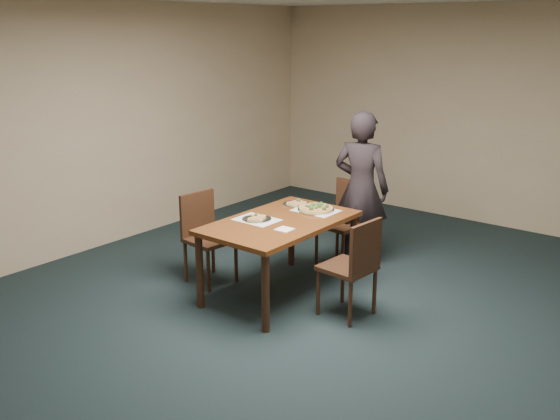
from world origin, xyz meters
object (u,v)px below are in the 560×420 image
Objects in this scene: chair_far at (345,217)px; slice_plate_far at (297,203)px; diner at (361,188)px; chair_right at (354,263)px; chair_left at (205,232)px; pizza_pan at (316,208)px; slice_plate_near at (257,218)px; dining_table at (280,229)px.

chair_far is 0.67m from slice_plate_far.
chair_right is at bearing 108.71° from diner.
diner is (0.95, 1.42, 0.32)m from chair_left.
chair_far is at bearing 95.29° from pizza_pan.
pizza_pan is at bearing 65.93° from slice_plate_near.
diner reaches higher than slice_plate_near.
diner is at bearing -28.01° from chair_left.
pizza_pan is 1.31× the size of slice_plate_far.
chair_left is at bearing -174.00° from slice_plate_near.
chair_right is at bearing -31.82° from pizza_pan.
chair_right is (1.63, 0.20, 0.00)m from chair_left.
chair_left is (-0.81, -0.19, -0.14)m from dining_table.
chair_far is at bearing 88.70° from dining_table.
chair_right is (0.82, 0.01, -0.14)m from dining_table.
pizza_pan is (0.08, 0.47, 0.12)m from dining_table.
dining_table is 1.12m from chair_far.
chair_far reaches higher than slice_plate_near.
chair_right is (0.80, -1.10, 0.00)m from chair_far.
chair_right is 3.25× the size of slice_plate_far.
diner reaches higher than chair_far.
dining_table is at bearing -70.82° from chair_left.
diner is (-0.68, 1.22, 0.32)m from chair_right.
chair_left is at bearing -130.06° from slice_plate_far.
diner is at bearing 83.46° from dining_table.
slice_plate_near is (-0.27, -0.59, -0.01)m from pizza_pan.
chair_left is 1.65m from chair_right.
dining_table is at bearing -100.18° from pizza_pan.
pizza_pan reaches higher than dining_table.
slice_plate_near is 1.00× the size of slice_plate_far.
slice_plate_far is (-0.29, 0.06, -0.01)m from pizza_pan.
diner reaches higher than chair_right.
pizza_pan is (0.06, -0.64, 0.26)m from chair_far.
slice_plate_near is at bearing -145.23° from dining_table.
chair_right reaches higher than slice_plate_far.
chair_far is 3.25× the size of slice_plate_far.
chair_right is at bearing -77.05° from chair_left.
chair_right reaches higher than dining_table.
chair_right is 0.55× the size of diner.
chair_left is at bearing -117.38° from chair_far.
diner reaches higher than pizza_pan.
chair_right is 2.48× the size of pizza_pan.
dining_table is at bearing -69.10° from slice_plate_far.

